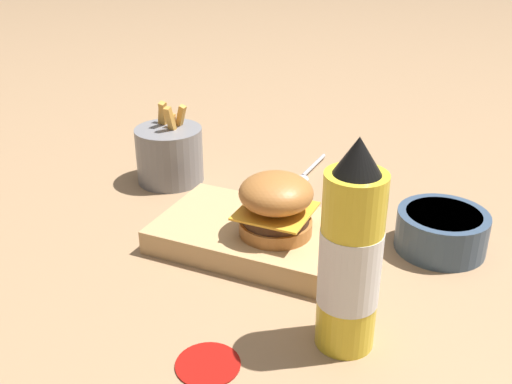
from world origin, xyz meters
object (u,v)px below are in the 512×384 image
Objects in this scene: side_bowl at (442,230)px; burger at (276,204)px; ketchup_bottle at (350,258)px; spoon at (303,175)px; fries_basket at (170,154)px; serving_board at (256,235)px.

burger is at bearing 27.93° from side_bowl.
spoon is (0.19, -0.39, -0.10)m from ketchup_bottle.
spoon is at bearing -153.82° from fries_basket.
spoon is at bearing -29.49° from side_bowl.
spoon is (0.05, -0.25, -0.07)m from burger.
serving_board is 1.91× the size of spoon.
burger is 0.41× the size of ketchup_bottle.
side_bowl is (-0.20, -0.11, -0.05)m from burger.
burger is at bearing 14.02° from spoon.
ketchup_bottle reaches higher than side_bowl.
serving_board is at bearing 22.31° from side_bowl.
burger is 0.80× the size of side_bowl.
fries_basket reaches higher than serving_board.
fries_basket is 0.47m from side_bowl.
spoon is (0.26, -0.15, -0.02)m from side_bowl.
spoon is at bearing -63.68° from ketchup_bottle.
fries_basket is (0.26, -0.15, -0.03)m from burger.
serving_board reaches higher than spoon.
fries_basket is at bearing -5.41° from side_bowl.
ketchup_bottle is 1.72× the size of fries_basket.
burger is 0.30m from fries_basket.
serving_board is 0.26m from side_bowl.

